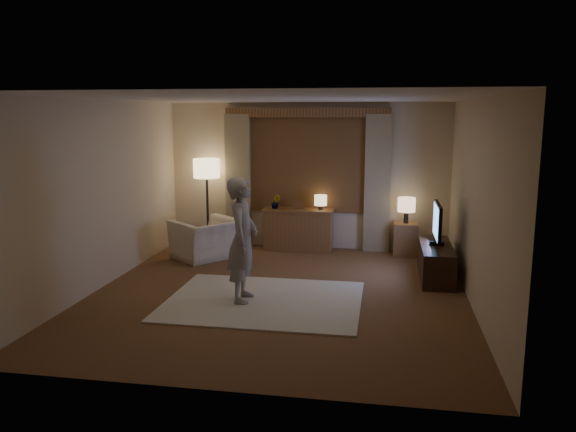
% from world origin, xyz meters
% --- Properties ---
extents(room, '(5.04, 5.54, 2.64)m').
position_xyz_m(room, '(0.00, 0.50, 1.33)').
color(room, brown).
rests_on(room, ground).
extents(rug, '(2.50, 2.00, 0.02)m').
position_xyz_m(rug, '(-0.13, -0.35, 0.01)').
color(rug, beige).
rests_on(rug, floor).
extents(sideboard, '(1.20, 0.40, 0.70)m').
position_xyz_m(sideboard, '(-0.12, 2.50, 0.35)').
color(sideboard, brown).
rests_on(sideboard, floor).
extents(picture_frame, '(0.16, 0.02, 0.20)m').
position_xyz_m(picture_frame, '(-0.12, 2.50, 0.80)').
color(picture_frame, brown).
rests_on(picture_frame, sideboard).
extents(plant, '(0.17, 0.13, 0.30)m').
position_xyz_m(plant, '(-0.52, 2.50, 0.85)').
color(plant, '#999999').
rests_on(plant, sideboard).
extents(table_lamp_sideboard, '(0.22, 0.22, 0.30)m').
position_xyz_m(table_lamp_sideboard, '(0.28, 2.50, 0.90)').
color(table_lamp_sideboard, black).
rests_on(table_lamp_sideboard, sideboard).
extents(floor_lamp, '(0.47, 0.47, 1.61)m').
position_xyz_m(floor_lamp, '(-1.78, 2.45, 1.35)').
color(floor_lamp, black).
rests_on(floor_lamp, floor).
extents(armchair, '(1.31, 1.34, 0.65)m').
position_xyz_m(armchair, '(-1.55, 1.66, 0.33)').
color(armchair, '#EEE4C4').
rests_on(armchair, floor).
extents(side_table, '(0.40, 0.40, 0.56)m').
position_xyz_m(side_table, '(1.75, 2.45, 0.28)').
color(side_table, brown).
rests_on(side_table, floor).
extents(table_lamp_side, '(0.30, 0.30, 0.44)m').
position_xyz_m(table_lamp_side, '(1.75, 2.45, 0.87)').
color(table_lamp_side, black).
rests_on(table_lamp_side, side_table).
extents(tv_stand, '(0.45, 1.40, 0.50)m').
position_xyz_m(tv_stand, '(2.15, 1.12, 0.25)').
color(tv_stand, black).
rests_on(tv_stand, floor).
extents(tv, '(0.21, 0.86, 0.62)m').
position_xyz_m(tv, '(2.15, 1.12, 0.84)').
color(tv, black).
rests_on(tv, tv_stand).
extents(person, '(0.41, 0.60, 1.60)m').
position_xyz_m(person, '(-0.40, -0.38, 0.82)').
color(person, '#AFAAA2').
rests_on(person, rug).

